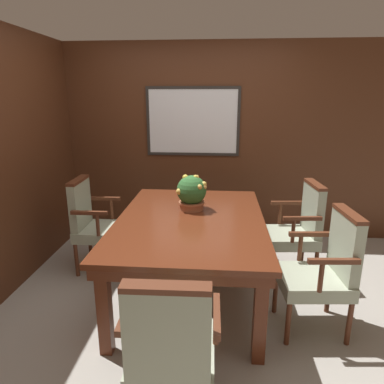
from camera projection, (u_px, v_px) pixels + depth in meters
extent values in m
plane|color=#A39E93|center=(180.00, 304.00, 3.09)|extent=(14.00, 14.00, 0.00)
cube|color=#4C2816|center=(194.00, 143.00, 4.39)|extent=(7.20, 0.06, 2.45)
cube|color=white|center=(193.00, 122.00, 4.28)|extent=(1.10, 0.01, 0.78)
cube|color=#282623|center=(193.00, 88.00, 4.16)|extent=(1.17, 0.02, 0.04)
cube|color=#282623|center=(193.00, 154.00, 4.38)|extent=(1.17, 0.02, 0.04)
cube|color=#282623|center=(148.00, 121.00, 4.32)|extent=(0.03, 0.02, 0.78)
cube|color=#282623|center=(239.00, 122.00, 4.23)|extent=(0.03, 0.02, 0.78)
cube|color=#562614|center=(105.00, 309.00, 2.43)|extent=(0.09, 0.09, 0.72)
cube|color=#562614|center=(260.00, 317.00, 2.34)|extent=(0.09, 0.09, 0.72)
cube|color=#562614|center=(150.00, 225.00, 3.99)|extent=(0.09, 0.09, 0.72)
cube|color=#562614|center=(244.00, 228.00, 3.91)|extent=(0.09, 0.09, 0.72)
cube|color=#562614|center=(191.00, 227.00, 3.08)|extent=(1.24, 1.79, 0.09)
cube|color=#562614|center=(191.00, 220.00, 3.06)|extent=(1.30, 1.85, 0.04)
cylinder|color=#562B19|center=(120.00, 261.00, 3.50)|extent=(0.04, 0.04, 0.36)
cylinder|color=#562B19|center=(129.00, 245.00, 3.88)|extent=(0.04, 0.04, 0.36)
cylinder|color=#562B19|center=(77.00, 260.00, 3.53)|extent=(0.04, 0.04, 0.36)
cylinder|color=#562B19|center=(90.00, 244.00, 3.91)|extent=(0.04, 0.04, 0.36)
cube|color=#9EA88E|center=(103.00, 232.00, 3.64)|extent=(0.53, 0.47, 0.11)
cube|color=#9EA88E|center=(80.00, 204.00, 3.57)|extent=(0.09, 0.42, 0.49)
cube|color=#562B19|center=(78.00, 180.00, 3.50)|extent=(0.10, 0.42, 0.03)
cylinder|color=#562B19|center=(98.00, 225.00, 3.36)|extent=(0.04, 0.04, 0.24)
cube|color=#562B19|center=(89.00, 213.00, 3.33)|extent=(0.36, 0.04, 0.04)
cylinder|color=#562B19|center=(112.00, 209.00, 3.82)|extent=(0.04, 0.04, 0.24)
cube|color=#562B19|center=(104.00, 199.00, 3.79)|extent=(0.36, 0.04, 0.04)
cylinder|color=#562B19|center=(275.00, 293.00, 2.94)|extent=(0.04, 0.04, 0.36)
cylinder|color=#562B19|center=(288.00, 323.00, 2.55)|extent=(0.04, 0.04, 0.36)
cylinder|color=#562B19|center=(329.00, 293.00, 2.94)|extent=(0.04, 0.04, 0.36)
cylinder|color=#562B19|center=(349.00, 323.00, 2.55)|extent=(0.04, 0.04, 0.36)
cube|color=#9EA88E|center=(313.00, 281.00, 2.68)|extent=(0.55, 0.50, 0.11)
cube|color=#9EA88E|center=(345.00, 246.00, 2.60)|extent=(0.11, 0.43, 0.49)
cube|color=#562B19|center=(349.00, 214.00, 2.52)|extent=(0.12, 0.43, 0.03)
cylinder|color=#562B19|center=(300.00, 247.00, 2.86)|extent=(0.04, 0.04, 0.24)
cube|color=#562B19|center=(311.00, 234.00, 2.83)|extent=(0.36, 0.07, 0.04)
cylinder|color=#562B19|center=(321.00, 277.00, 2.40)|extent=(0.04, 0.04, 0.24)
cube|color=#562B19|center=(334.00, 261.00, 2.37)|extent=(0.36, 0.07, 0.04)
cylinder|color=#562B19|center=(209.00, 360.00, 2.20)|extent=(0.04, 0.04, 0.36)
cylinder|color=#562B19|center=(147.00, 358.00, 2.22)|extent=(0.04, 0.04, 0.36)
cube|color=#9EA88E|center=(173.00, 354.00, 1.92)|extent=(0.47, 0.53, 0.11)
cube|color=#9EA88E|center=(167.00, 336.00, 1.63)|extent=(0.42, 0.09, 0.49)
cube|color=#562B19|center=(166.00, 288.00, 1.56)|extent=(0.43, 0.10, 0.03)
cylinder|color=#562B19|center=(216.00, 325.00, 1.90)|extent=(0.04, 0.04, 0.24)
cube|color=#562B19|center=(217.00, 315.00, 1.79)|extent=(0.04, 0.36, 0.04)
cylinder|color=#562B19|center=(131.00, 322.00, 1.92)|extent=(0.04, 0.04, 0.24)
cube|color=#562B19|center=(127.00, 312.00, 1.82)|extent=(0.04, 0.36, 0.04)
cylinder|color=#562B19|center=(261.00, 250.00, 3.75)|extent=(0.04, 0.04, 0.36)
cylinder|color=#562B19|center=(269.00, 268.00, 3.36)|extent=(0.04, 0.04, 0.36)
cylinder|color=#562B19|center=(302.00, 250.00, 3.75)|extent=(0.04, 0.04, 0.36)
cylinder|color=#562B19|center=(316.00, 268.00, 3.37)|extent=(0.04, 0.04, 0.36)
cube|color=#9EA88E|center=(289.00, 237.00, 3.49)|extent=(0.56, 0.51, 0.11)
cube|color=#9EA88E|center=(313.00, 210.00, 3.41)|extent=(0.12, 0.43, 0.49)
cube|color=#562B19|center=(315.00, 184.00, 3.34)|extent=(0.13, 0.43, 0.03)
cylinder|color=#562B19|center=(280.00, 213.00, 3.67)|extent=(0.04, 0.04, 0.24)
cube|color=#562B19|center=(288.00, 203.00, 3.64)|extent=(0.36, 0.07, 0.04)
cylinder|color=#562B19|center=(293.00, 230.00, 3.21)|extent=(0.04, 0.04, 0.24)
cube|color=#562B19|center=(303.00, 218.00, 3.18)|extent=(0.36, 0.07, 0.04)
cylinder|color=#9E5638|center=(192.00, 205.00, 3.28)|extent=(0.23, 0.23, 0.08)
cylinder|color=#9E5638|center=(192.00, 202.00, 3.27)|extent=(0.25, 0.25, 0.02)
sphere|color=#2D602D|center=(192.00, 190.00, 3.24)|extent=(0.28, 0.28, 0.28)
sphere|color=gold|center=(204.00, 184.00, 3.20)|extent=(0.06, 0.06, 0.06)
sphere|color=gold|center=(179.00, 192.00, 3.17)|extent=(0.06, 0.06, 0.06)
sphere|color=gold|center=(196.00, 177.00, 3.20)|extent=(0.04, 0.04, 0.04)
sphere|color=gold|center=(200.00, 187.00, 3.13)|extent=(0.05, 0.05, 0.05)
sphere|color=#EDBC4E|center=(197.00, 177.00, 3.21)|extent=(0.05, 0.05, 0.05)
sphere|color=gold|center=(185.00, 177.00, 3.22)|extent=(0.06, 0.06, 0.06)
sphere|color=#DEAA57|center=(204.00, 187.00, 3.19)|extent=(0.05, 0.05, 0.05)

